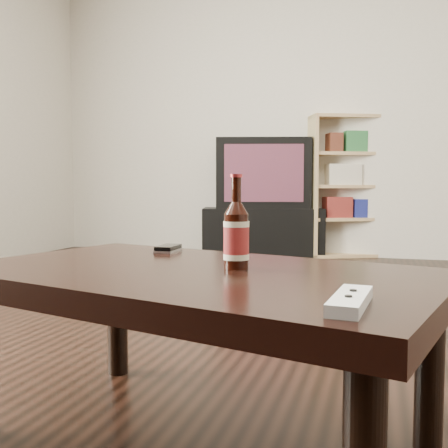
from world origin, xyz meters
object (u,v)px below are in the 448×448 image
(tv_stand, at_px, (262,231))
(phone, at_px, (168,249))
(bookshelf, at_px, (345,184))
(beer_bottle, at_px, (236,236))
(remote, at_px, (350,301))
(tv, at_px, (263,174))
(coffee_table, at_px, (194,292))

(tv_stand, height_order, phone, phone)
(bookshelf, relative_size, phone, 11.74)
(bookshelf, bearing_deg, beer_bottle, -113.89)
(tv_stand, distance_m, beer_bottle, 3.54)
(beer_bottle, xyz_separation_m, remote, (0.28, -0.33, -0.07))
(tv, distance_m, remote, 3.92)
(tv, relative_size, phone, 8.78)
(coffee_table, height_order, remote, remote)
(bookshelf, xyz_separation_m, remote, (0.27, -3.91, -0.21))
(tv, bearing_deg, tv_stand, 90.00)
(tv_stand, bearing_deg, coffee_table, -94.72)
(bookshelf, distance_m, coffee_table, 3.63)
(tv, bearing_deg, coffee_table, -94.72)
(tv_stand, height_order, bookshelf, bookshelf)
(tv_stand, xyz_separation_m, phone, (0.42, -3.19, 0.21))
(phone, bearing_deg, tv_stand, 96.15)
(tv, bearing_deg, phone, -97.13)
(coffee_table, relative_size, beer_bottle, 5.62)
(coffee_table, distance_m, remote, 0.48)
(bookshelf, bearing_deg, phone, -118.77)
(tv_stand, relative_size, bookshelf, 0.86)
(bookshelf, distance_m, phone, 3.34)
(coffee_table, bearing_deg, bookshelf, 88.30)
(beer_bottle, distance_m, phone, 0.39)
(tv_stand, relative_size, remote, 5.76)
(tv_stand, relative_size, coffee_table, 0.85)
(tv_stand, distance_m, bookshelf, 0.84)
(tv_stand, relative_size, phone, 10.11)
(tv_stand, relative_size, tv, 1.15)
(tv, height_order, coffee_table, tv)
(coffee_table, xyz_separation_m, phone, (-0.19, 0.30, 0.06))
(tv_stand, relative_size, beer_bottle, 4.79)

